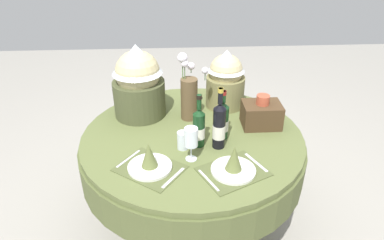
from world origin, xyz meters
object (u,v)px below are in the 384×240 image
place_setting_left (150,162)px  wine_glass_left (191,138)px  wine_bottle_left (219,126)px  place_setting_right (234,165)px  tumbler_near_left (183,140)px  wine_bottle_rear (222,120)px  gift_tub_back_left (138,79)px  dining_table (192,153)px  wine_bottle_centre (199,127)px  flower_vase (189,94)px  gift_tub_back_right (226,77)px  woven_basket_side_right (261,114)px

place_setting_left → wine_glass_left: bearing=18.1°
wine_bottle_left → wine_glass_left: size_ratio=1.88×
place_setting_left → place_setting_right: size_ratio=1.02×
place_setting_left → wine_bottle_left: wine_bottle_left is taller
place_setting_right → tumbler_near_left: (-0.26, 0.24, 0.01)m
wine_bottle_rear → gift_tub_back_left: bearing=147.4°
dining_table → wine_bottle_rear: (0.18, -0.05, 0.27)m
wine_bottle_centre → wine_bottle_rear: (0.15, 0.08, -0.00)m
dining_table → gift_tub_back_left: 0.61m
flower_vase → gift_tub_back_right: 0.32m
wine_bottle_centre → dining_table: bearing=103.4°
place_setting_right → wine_bottle_centre: bearing=121.2°
place_setting_left → gift_tub_back_right: bearing=55.0°
place_setting_right → wine_glass_left: 0.27m
place_setting_left → gift_tub_back_right: (0.51, 0.73, 0.17)m
wine_bottle_left → tumbler_near_left: (-0.21, -0.01, -0.09)m
place_setting_right → dining_table: bearing=116.1°
place_setting_right → tumbler_near_left: place_setting_right is taller
wine_glass_left → tumbler_near_left: wine_glass_left is taller
flower_vase → gift_tub_back_left: size_ratio=0.92×
place_setting_right → gift_tub_back_left: (-0.54, 0.68, 0.21)m
tumbler_near_left → gift_tub_back_left: gift_tub_back_left is taller
wine_bottle_rear → woven_basket_side_right: (0.27, 0.13, -0.04)m
flower_vase → place_setting_right: bearing=-71.5°
woven_basket_side_right → place_setting_left: bearing=-148.9°
wine_bottle_rear → gift_tub_back_left: 0.64m
wine_bottle_left → gift_tub_back_left: size_ratio=0.76×
dining_table → place_setting_left: bearing=-126.1°
wine_bottle_centre → tumbler_near_left: wine_bottle_centre is taller
wine_bottle_rear → tumbler_near_left: (-0.25, -0.11, -0.07)m
flower_vase → tumbler_near_left: flower_vase is taller
woven_basket_side_right → flower_vase: bearing=164.3°
flower_vase → woven_basket_side_right: flower_vase is taller
flower_vase → woven_basket_side_right: size_ratio=1.88×
wine_glass_left → gift_tub_back_right: size_ratio=0.48×
gift_tub_back_right → place_setting_right: bearing=-94.6°
wine_bottle_left → wine_bottle_rear: (0.03, 0.10, -0.02)m
place_setting_right → tumbler_near_left: bearing=137.3°
wine_glass_left → gift_tub_back_left: 0.65m
wine_bottle_centre → wine_glass_left: (-0.05, -0.14, 0.02)m
flower_vase → wine_bottle_left: flower_vase is taller
wine_bottle_left → wine_bottle_centre: wine_bottle_left is taller
dining_table → woven_basket_side_right: 0.52m
place_setting_right → wine_bottle_rear: 0.36m
dining_table → woven_basket_side_right: size_ratio=5.79×
wine_bottle_centre → tumbler_near_left: bearing=-162.3°
tumbler_near_left → gift_tub_back_left: size_ratio=0.22×
place_setting_left → gift_tub_back_right: gift_tub_back_right is taller
place_setting_left → gift_tub_back_left: (-0.09, 0.63, 0.21)m
wine_bottle_rear → gift_tub_back_right: (0.08, 0.43, 0.10)m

